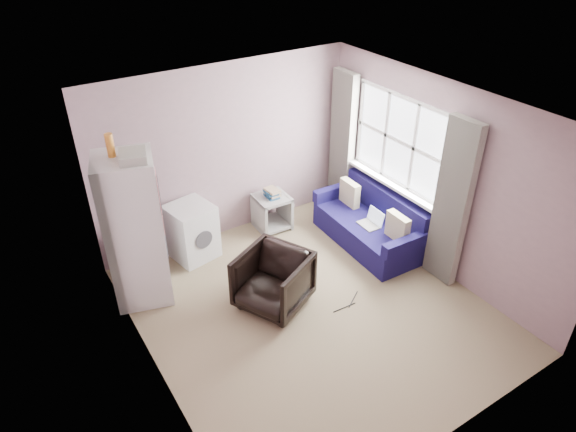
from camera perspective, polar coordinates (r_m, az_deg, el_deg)
name	(u,v)px	position (r m, az deg, el deg)	size (l,w,h in m)	color
room	(315,222)	(5.60, 3.01, -0.62)	(3.84, 4.24, 2.54)	#8A785A
armchair	(273,278)	(6.16, -1.67, -6.95)	(0.77, 0.72, 0.79)	black
fridge	(135,230)	(6.24, -16.66, -1.51)	(0.81, 0.81, 2.15)	silver
washing_machine	(192,230)	(7.09, -10.64, -1.58)	(0.65, 0.65, 0.78)	silver
side_table	(272,210)	(7.62, -1.79, 0.72)	(0.50, 0.50, 0.65)	gray
sofa	(371,225)	(7.40, 9.23, -1.00)	(0.85, 1.75, 0.77)	#15104A
window_dressing	(391,169)	(7.14, 11.41, 5.09)	(0.17, 2.62, 2.18)	white
floor_cables	(349,303)	(6.45, 6.77, -9.61)	(0.49, 0.19, 0.01)	black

